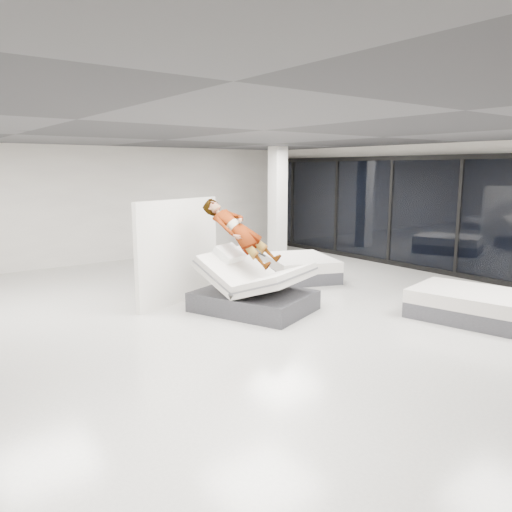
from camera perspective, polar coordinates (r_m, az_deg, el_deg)
name	(u,v)px	position (r m, az deg, el deg)	size (l,w,h in m)	color
room	(264,228)	(8.35, 0.89, 3.16)	(14.00, 14.04, 3.20)	beige
hero_bed	(254,290)	(9.19, -0.23, -3.88)	(2.13, 2.42, 1.19)	#3C3D42
person	(240,243)	(9.19, -1.85, 1.52)	(0.64, 0.42, 1.74)	slate
remote	(262,254)	(9.22, 0.73, 0.19)	(0.05, 0.14, 0.03)	black
divider_panel	(179,251)	(9.78, -8.84, 0.54)	(2.21, 0.10, 2.01)	silver
flat_bed_right_far	(299,267)	(11.95, 4.99, -1.31)	(2.01, 2.27, 0.52)	#3C3D42
flat_bed_right_near	(469,305)	(9.49, 23.21, -5.12)	(1.74, 2.09, 0.51)	#3C3D42
column	(278,204)	(14.34, 2.47, 6.01)	(0.40, 0.40, 3.20)	silver
storefront_glazing	(459,217)	(12.85, 22.20, 4.15)	(0.12, 13.40, 2.92)	#1D2331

